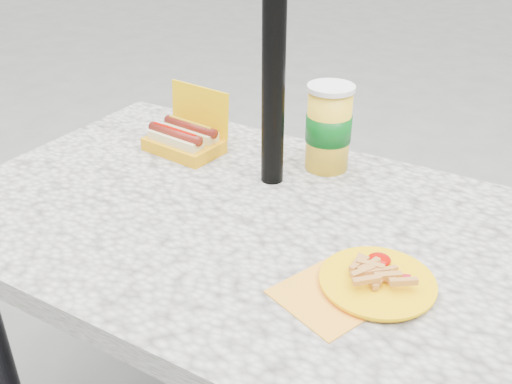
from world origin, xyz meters
The scene contains 5 objects.
picnic_table centered at (0.00, 0.00, 0.64)m, with size 1.20×0.80×0.75m.
umbrella_pole centered at (0.00, 0.16, 1.10)m, with size 0.05×0.05×2.20m, color black.
hotdog_box centered at (-0.26, 0.19, 0.78)m, with size 0.20×0.15×0.15m.
fries_plate centered at (0.33, -0.09, 0.76)m, with size 0.26×0.27×0.04m.
soda_cup centered at (0.08, 0.28, 0.85)m, with size 0.11×0.11×0.20m.
Camera 1 is at (0.55, -0.85, 1.36)m, focal length 40.00 mm.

